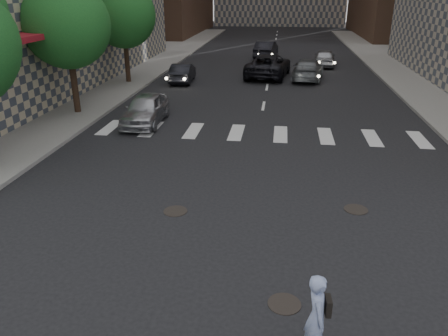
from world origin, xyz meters
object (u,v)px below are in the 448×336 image
object	(u,v)px
silver_sedan	(145,109)
traffic_car_d	(325,58)
tree_c	(124,12)
traffic_car_c	(268,66)
traffic_car_b	(308,70)
traffic_car_e	(266,50)
skateboarder	(317,317)
traffic_car_a	(183,73)
tree_b	(68,20)

from	to	relation	value
silver_sedan	traffic_car_d	distance (m)	20.67
tree_c	traffic_car_c	bearing A→B (deg)	20.62
silver_sedan	traffic_car_b	bearing A→B (deg)	54.08
traffic_car_c	traffic_car_e	size ratio (longest dim) A/B	1.25
skateboarder	traffic_car_d	distance (m)	31.98
tree_c	traffic_car_c	world-z (taller)	tree_c
traffic_car_b	traffic_car_c	bearing A→B (deg)	-5.51
silver_sedan	traffic_car_a	size ratio (longest dim) A/B	1.07
traffic_car_c	skateboarder	bearing A→B (deg)	101.20
traffic_car_c	tree_c	bearing A→B (deg)	27.99
silver_sedan	traffic_car_b	distance (m)	14.69
tree_c	traffic_car_e	bearing A→B (deg)	55.50
skateboarder	traffic_car_b	xyz separation A→B (m)	(1.06, 25.86, -0.20)
silver_sedan	traffic_car_e	distance (m)	22.67
skateboarder	silver_sedan	size ratio (longest dim) A/B	0.42
traffic_car_b	traffic_car_c	world-z (taller)	traffic_car_c
traffic_car_b	traffic_car_a	bearing A→B (deg)	20.69
tree_c	tree_b	bearing A→B (deg)	-90.00
tree_c	traffic_car_c	xyz separation A→B (m)	(9.39, 3.53, -3.82)
skateboarder	traffic_car_a	xyz separation A→B (m)	(-7.62, 23.86, -0.27)
skateboarder	traffic_car_b	size ratio (longest dim) A/B	0.35
skateboarder	traffic_car_c	world-z (taller)	skateboarder
skateboarder	traffic_car_c	bearing A→B (deg)	90.54
tree_b	traffic_car_d	bearing A→B (deg)	50.56
skateboarder	silver_sedan	distance (m)	15.51
skateboarder	silver_sedan	xyz separation A→B (m)	(-7.21, 13.73, -0.20)
silver_sedan	traffic_car_a	xyz separation A→B (m)	(-0.41, 10.13, -0.07)
skateboarder	traffic_car_d	bearing A→B (deg)	81.85
traffic_car_d	traffic_car_e	size ratio (longest dim) A/B	0.88
traffic_car_a	traffic_car_b	world-z (taller)	traffic_car_b
tree_b	traffic_car_b	size ratio (longest dim) A/B	1.34
skateboarder	traffic_car_e	distance (m)	35.94
traffic_car_d	traffic_car_b	bearing A→B (deg)	79.40
traffic_car_c	traffic_car_a	bearing A→B (deg)	31.92
tree_b	tree_c	xyz separation A→B (m)	(0.00, 8.00, 0.00)
traffic_car_a	traffic_car_c	xyz separation A→B (m)	(5.84, 2.67, 0.18)
tree_c	traffic_car_a	bearing A→B (deg)	13.68
silver_sedan	traffic_car_e	size ratio (longest dim) A/B	0.88
traffic_car_e	tree_c	bearing A→B (deg)	62.57
traffic_car_a	traffic_car_d	world-z (taller)	traffic_car_d
tree_c	skateboarder	xyz separation A→B (m)	(11.16, -23.00, -3.73)
traffic_car_a	traffic_car_d	xyz separation A→B (m)	(10.33, 8.00, 0.07)
tree_b	traffic_car_b	bearing A→B (deg)	41.62
traffic_car_c	traffic_car_e	xyz separation A→B (m)	(-0.55, 9.33, -0.04)
traffic_car_c	traffic_car_d	xyz separation A→B (m)	(4.49, 5.33, -0.12)
silver_sedan	traffic_car_e	bearing A→B (deg)	75.93
tree_c	skateboarder	world-z (taller)	tree_c
skateboarder	traffic_car_d	world-z (taller)	skateboarder
traffic_car_a	traffic_car_b	bearing A→B (deg)	-170.73
tree_b	traffic_car_a	size ratio (longest dim) A/B	1.69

